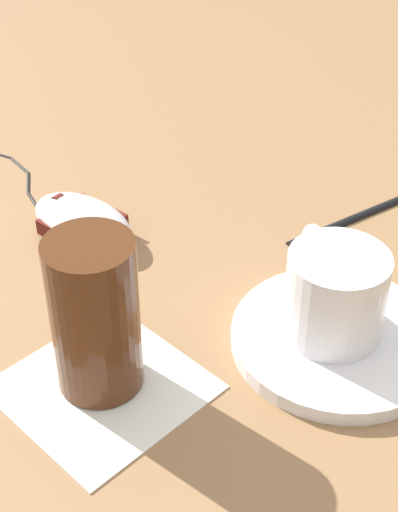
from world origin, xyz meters
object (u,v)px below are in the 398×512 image
(coffee_cup, at_px, (334,292))
(drinking_glass, at_px, (95,316))
(computer_mouse, at_px, (82,220))
(pen, at_px, (355,215))
(saucer, at_px, (337,339))

(coffee_cup, relative_size, drinking_glass, 0.82)
(computer_mouse, xyz_separation_m, pen, (-0.23, -0.09, -0.01))
(drinking_glass, bearing_deg, coffee_cup, -149.29)
(computer_mouse, xyz_separation_m, drinking_glass, (-0.08, 0.16, 0.05))
(saucer, relative_size, drinking_glass, 1.34)
(coffee_cup, distance_m, drinking_glass, 0.17)
(coffee_cup, relative_size, computer_mouse, 0.82)
(coffee_cup, distance_m, pen, 0.17)
(computer_mouse, relative_size, pen, 0.95)
(computer_mouse, bearing_deg, saucer, 162.04)
(drinking_glass, height_order, pen, drinking_glass)
(saucer, xyz_separation_m, coffee_cup, (0.01, -0.00, 0.04))
(computer_mouse, bearing_deg, pen, -157.74)
(drinking_glass, relative_size, pen, 0.95)
(saucer, relative_size, coffee_cup, 1.63)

